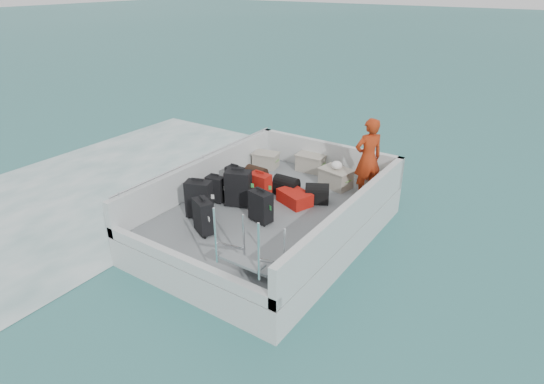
# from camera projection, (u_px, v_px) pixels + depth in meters

# --- Properties ---
(ground) EXTENTS (160.00, 160.00, 0.00)m
(ground) POSITION_uv_depth(u_px,v_px,m) (270.00, 236.00, 9.33)
(ground) COLOR #195856
(ground) RESTS_ON ground
(wake_foam) EXTENTS (10.00, 10.00, 0.00)m
(wake_foam) POSITION_uv_depth(u_px,v_px,m) (117.00, 182.00, 11.75)
(wake_foam) COLOR white
(wake_foam) RESTS_ON ground
(ferry_hull) EXTENTS (3.60, 5.00, 0.60)m
(ferry_hull) POSITION_uv_depth(u_px,v_px,m) (270.00, 223.00, 9.20)
(ferry_hull) COLOR silver
(ferry_hull) RESTS_ON ground
(deck) EXTENTS (3.30, 4.70, 0.02)m
(deck) POSITION_uv_depth(u_px,v_px,m) (270.00, 210.00, 9.06)
(deck) COLOR slate
(deck) RESTS_ON ferry_hull
(deck_fittings) EXTENTS (3.60, 5.00, 0.90)m
(deck_fittings) POSITION_uv_depth(u_px,v_px,m) (276.00, 203.00, 8.48)
(deck_fittings) COLOR silver
(deck_fittings) RESTS_ON deck
(suitcase_0) EXTENTS (0.54, 0.42, 0.74)m
(suitcase_0) POSITION_uv_depth(u_px,v_px,m) (199.00, 199.00, 8.63)
(suitcase_0) COLOR black
(suitcase_0) RESTS_ON deck
(suitcase_1) EXTENTS (0.39, 0.26, 0.55)m
(suitcase_1) POSITION_uv_depth(u_px,v_px,m) (215.00, 189.00, 9.25)
(suitcase_1) COLOR black
(suitcase_1) RESTS_ON deck
(suitcase_2) EXTENTS (0.38, 0.23, 0.55)m
(suitcase_2) POSITION_uv_depth(u_px,v_px,m) (235.00, 179.00, 9.71)
(suitcase_2) COLOR black
(suitcase_2) RESTS_ON deck
(suitcase_3) EXTENTS (0.49, 0.40, 0.65)m
(suitcase_3) POSITION_uv_depth(u_px,v_px,m) (203.00, 217.00, 8.10)
(suitcase_3) COLOR black
(suitcase_3) RESTS_ON deck
(suitcase_4) EXTENTS (0.58, 0.47, 0.74)m
(suitcase_4) POSITION_uv_depth(u_px,v_px,m) (238.00, 189.00, 9.07)
(suitcase_4) COLOR black
(suitcase_4) RESTS_ON deck
(suitcase_5) EXTENTS (0.44, 0.28, 0.60)m
(suitcase_5) POSITION_uv_depth(u_px,v_px,m) (260.00, 188.00, 9.27)
(suitcase_5) COLOR #A7170C
(suitcase_5) RESTS_ON deck
(suitcase_7) EXTENTS (0.48, 0.34, 0.62)m
(suitcase_7) POSITION_uv_depth(u_px,v_px,m) (261.00, 207.00, 8.48)
(suitcase_7) COLOR black
(suitcase_7) RESTS_ON deck
(suitcase_8) EXTENTS (0.80, 0.66, 0.27)m
(suitcase_8) POSITION_uv_depth(u_px,v_px,m) (295.00, 198.00, 9.23)
(suitcase_8) COLOR #A7170C
(suitcase_8) RESTS_ON deck
(duffel_0) EXTENTS (0.48, 0.31, 0.32)m
(duffel_0) POSITION_uv_depth(u_px,v_px,m) (256.00, 177.00, 10.10)
(duffel_0) COLOR black
(duffel_0) RESTS_ON deck
(duffel_1) EXTENTS (0.53, 0.31, 0.32)m
(duffel_1) POSITION_uv_depth(u_px,v_px,m) (286.00, 188.00, 9.61)
(duffel_1) COLOR black
(duffel_1) RESTS_ON deck
(duffel_2) EXTENTS (0.56, 0.49, 0.32)m
(duffel_2) POSITION_uv_depth(u_px,v_px,m) (317.00, 195.00, 9.28)
(duffel_2) COLOR black
(duffel_2) RESTS_ON deck
(crate_0) EXTENTS (0.63, 0.49, 0.34)m
(crate_0) POSITION_uv_depth(u_px,v_px,m) (266.00, 160.00, 10.99)
(crate_0) COLOR #AEA697
(crate_0) RESTS_ON deck
(crate_1) EXTENTS (0.65, 0.46, 0.38)m
(crate_1) POSITION_uv_depth(u_px,v_px,m) (311.00, 163.00, 10.79)
(crate_1) COLOR #AEA697
(crate_1) RESTS_ON deck
(crate_2) EXTENTS (0.72, 0.56, 0.39)m
(crate_2) POSITION_uv_depth(u_px,v_px,m) (336.00, 178.00, 9.95)
(crate_2) COLOR #AEA697
(crate_2) RESTS_ON deck
(crate_3) EXTENTS (0.65, 0.57, 0.33)m
(crate_3) POSITION_uv_depth(u_px,v_px,m) (376.00, 183.00, 9.82)
(crate_3) COLOR #AEA697
(crate_3) RESTS_ON deck
(yellow_bag) EXTENTS (0.28, 0.26, 0.22)m
(yellow_bag) POSITION_uv_depth(u_px,v_px,m) (365.00, 179.00, 10.12)
(yellow_bag) COLOR yellow
(yellow_bag) RESTS_ON deck
(white_bag) EXTENTS (0.24, 0.24, 0.18)m
(white_bag) POSITION_uv_depth(u_px,v_px,m) (337.00, 166.00, 9.83)
(white_bag) COLOR white
(white_bag) RESTS_ON crate_2
(passenger) EXTENTS (0.70, 0.74, 1.69)m
(passenger) POSITION_uv_depth(u_px,v_px,m) (368.00, 158.00, 9.26)
(passenger) COLOR #E93E15
(passenger) RESTS_ON deck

